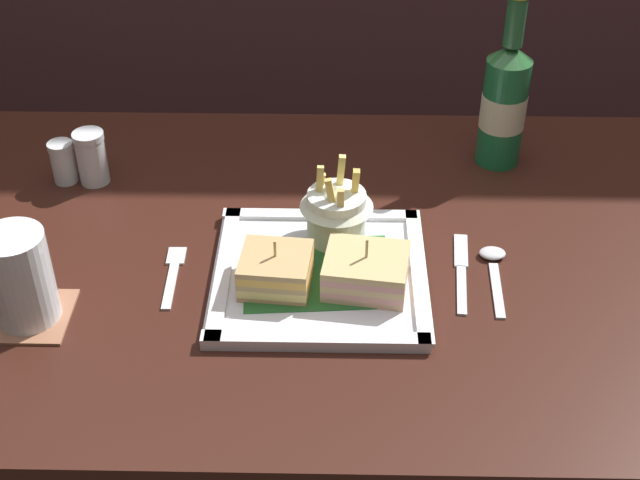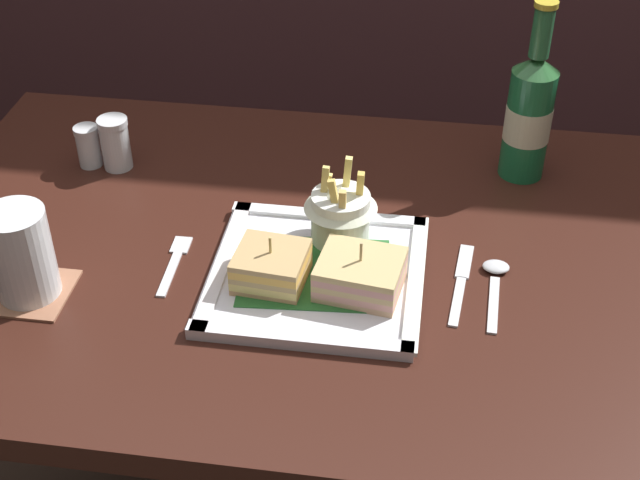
{
  "view_description": "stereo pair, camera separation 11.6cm",
  "coord_description": "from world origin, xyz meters",
  "px_view_note": "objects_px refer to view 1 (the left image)",
  "views": [
    {
      "loc": [
        0.02,
        -0.96,
        1.49
      ],
      "look_at": [
        0.0,
        -0.03,
        0.79
      ],
      "focal_mm": 50.57,
      "sensor_mm": 36.0,
      "label": 1
    },
    {
      "loc": [
        0.14,
        -0.95,
        1.49
      ],
      "look_at": [
        0.0,
        -0.03,
        0.79
      ],
      "focal_mm": 50.57,
      "sensor_mm": 36.0,
      "label": 2
    }
  ],
  "objects_px": {
    "fork": "(173,273)",
    "spoon": "(494,263)",
    "pepper_shaker": "(92,160)",
    "square_plate": "(321,275)",
    "knife": "(461,269)",
    "water_glass": "(21,281)",
    "sandwich_half_right": "(366,271)",
    "beer_bottle": "(504,101)",
    "salt_shaker": "(64,164)",
    "sandwich_half_left": "(276,270)",
    "fries_cup": "(336,207)",
    "dining_table": "(319,346)"
  },
  "relations": [
    {
      "from": "water_glass",
      "to": "spoon",
      "type": "relative_size",
      "value": 0.87
    },
    {
      "from": "spoon",
      "to": "salt_shaker",
      "type": "relative_size",
      "value": 2.13
    },
    {
      "from": "knife",
      "to": "spoon",
      "type": "bearing_deg",
      "value": 10.32
    },
    {
      "from": "sandwich_half_right",
      "to": "fries_cup",
      "type": "xyz_separation_m",
      "value": [
        -0.04,
        0.1,
        0.03
      ]
    },
    {
      "from": "knife",
      "to": "beer_bottle",
      "type": "bearing_deg",
      "value": 73.03
    },
    {
      "from": "fork",
      "to": "salt_shaker",
      "type": "bearing_deg",
      "value": 131.6
    },
    {
      "from": "fries_cup",
      "to": "fork",
      "type": "distance_m",
      "value": 0.23
    },
    {
      "from": "square_plate",
      "to": "knife",
      "type": "height_order",
      "value": "square_plate"
    },
    {
      "from": "spoon",
      "to": "pepper_shaker",
      "type": "bearing_deg",
      "value": 161.24
    },
    {
      "from": "spoon",
      "to": "salt_shaker",
      "type": "xyz_separation_m",
      "value": [
        -0.61,
        0.19,
        0.02
      ]
    },
    {
      "from": "pepper_shaker",
      "to": "square_plate",
      "type": "bearing_deg",
      "value": -33.26
    },
    {
      "from": "beer_bottle",
      "to": "water_glass",
      "type": "distance_m",
      "value": 0.73
    },
    {
      "from": "beer_bottle",
      "to": "fries_cup",
      "type": "bearing_deg",
      "value": -138.5
    },
    {
      "from": "dining_table",
      "to": "sandwich_half_left",
      "type": "distance_m",
      "value": 0.23
    },
    {
      "from": "spoon",
      "to": "sandwich_half_right",
      "type": "bearing_deg",
      "value": -162.22
    },
    {
      "from": "fries_cup",
      "to": "knife",
      "type": "height_order",
      "value": "fries_cup"
    },
    {
      "from": "salt_shaker",
      "to": "beer_bottle",
      "type": "bearing_deg",
      "value": 6.22
    },
    {
      "from": "knife",
      "to": "spoon",
      "type": "xyz_separation_m",
      "value": [
        0.04,
        0.01,
        0.0
      ]
    },
    {
      "from": "dining_table",
      "to": "water_glass",
      "type": "bearing_deg",
      "value": -158.0
    },
    {
      "from": "fork",
      "to": "spoon",
      "type": "relative_size",
      "value": 0.91
    },
    {
      "from": "sandwich_half_right",
      "to": "fries_cup",
      "type": "distance_m",
      "value": 0.11
    },
    {
      "from": "beer_bottle",
      "to": "knife",
      "type": "distance_m",
      "value": 0.3
    },
    {
      "from": "dining_table",
      "to": "beer_bottle",
      "type": "xyz_separation_m",
      "value": [
        0.27,
        0.23,
        0.28
      ]
    },
    {
      "from": "dining_table",
      "to": "spoon",
      "type": "height_order",
      "value": "spoon"
    },
    {
      "from": "dining_table",
      "to": "salt_shaker",
      "type": "bearing_deg",
      "value": 156.93
    },
    {
      "from": "water_glass",
      "to": "beer_bottle",
      "type": "bearing_deg",
      "value": 31.12
    },
    {
      "from": "dining_table",
      "to": "fries_cup",
      "type": "distance_m",
      "value": 0.24
    },
    {
      "from": "knife",
      "to": "salt_shaker",
      "type": "height_order",
      "value": "salt_shaker"
    },
    {
      "from": "spoon",
      "to": "pepper_shaker",
      "type": "height_order",
      "value": "pepper_shaker"
    },
    {
      "from": "salt_shaker",
      "to": "fries_cup",
      "type": "bearing_deg",
      "value": -20.08
    },
    {
      "from": "sandwich_half_left",
      "to": "spoon",
      "type": "height_order",
      "value": "sandwich_half_left"
    },
    {
      "from": "square_plate",
      "to": "salt_shaker",
      "type": "relative_size",
      "value": 4.15
    },
    {
      "from": "dining_table",
      "to": "spoon",
      "type": "relative_size",
      "value": 8.29
    },
    {
      "from": "water_glass",
      "to": "fork",
      "type": "xyz_separation_m",
      "value": [
        0.16,
        0.09,
        -0.06
      ]
    },
    {
      "from": "sandwich_half_left",
      "to": "pepper_shaker",
      "type": "bearing_deg",
      "value": 139.08
    },
    {
      "from": "square_plate",
      "to": "sandwich_half_left",
      "type": "height_order",
      "value": "sandwich_half_left"
    },
    {
      "from": "dining_table",
      "to": "pepper_shaker",
      "type": "bearing_deg",
      "value": 154.31
    },
    {
      "from": "water_glass",
      "to": "pepper_shaker",
      "type": "xyz_separation_m",
      "value": [
        0.01,
        0.3,
        -0.02
      ]
    },
    {
      "from": "sandwich_half_left",
      "to": "fork",
      "type": "bearing_deg",
      "value": 167.31
    },
    {
      "from": "knife",
      "to": "spoon",
      "type": "distance_m",
      "value": 0.04
    },
    {
      "from": "fork",
      "to": "dining_table",
      "type": "bearing_deg",
      "value": 16.02
    },
    {
      "from": "sandwich_half_right",
      "to": "water_glass",
      "type": "height_order",
      "value": "water_glass"
    },
    {
      "from": "dining_table",
      "to": "fries_cup",
      "type": "height_order",
      "value": "fries_cup"
    },
    {
      "from": "sandwich_half_right",
      "to": "beer_bottle",
      "type": "bearing_deg",
      "value": 56.64
    },
    {
      "from": "knife",
      "to": "salt_shaker",
      "type": "xyz_separation_m",
      "value": [
        -0.57,
        0.2,
        0.03
      ]
    },
    {
      "from": "water_glass",
      "to": "knife",
      "type": "xyz_separation_m",
      "value": [
        0.54,
        0.1,
        -0.06
      ]
    },
    {
      "from": "knife",
      "to": "fries_cup",
      "type": "bearing_deg",
      "value": 162.11
    },
    {
      "from": "dining_table",
      "to": "water_glass",
      "type": "xyz_separation_m",
      "value": [
        -0.35,
        -0.14,
        0.24
      ]
    },
    {
      "from": "dining_table",
      "to": "sandwich_half_left",
      "type": "xyz_separation_m",
      "value": [
        -0.05,
        -0.08,
        0.21
      ]
    },
    {
      "from": "fries_cup",
      "to": "sandwich_half_right",
      "type": "bearing_deg",
      "value": -69.31
    }
  ]
}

